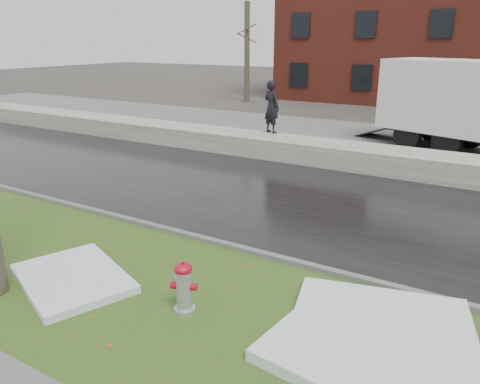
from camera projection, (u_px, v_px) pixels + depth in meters
The scene contains 13 objects.
ground at pixel (212, 272), 8.79m from camera, with size 120.00×120.00×0.00m, color #47423D.
verge at pixel (170, 301), 7.77m from camera, with size 60.00×4.50×0.04m, color #2A4C19.
road at pixel (307, 203), 12.46m from camera, with size 60.00×7.00×0.03m, color black.
parking_lot at pixel (388, 144), 19.39m from camera, with size 60.00×9.00×0.03m, color slate.
curb at pixel (240, 249), 9.59m from camera, with size 60.00×0.15×0.14m, color slate.
snowbank at pixel (357, 157), 15.77m from camera, with size 60.00×1.60×0.75m, color beige.
bg_tree_left at pixel (247, 52), 31.54m from camera, with size 1.40×1.62×6.50m.
bg_tree_center at pixel (352, 51), 31.87m from camera, with size 1.40×1.62×6.50m.
fire_hydrant at pixel (184, 285), 7.32m from camera, with size 0.43×0.41×0.87m.
worker at pixel (272, 107), 17.57m from camera, with size 0.71×0.47×1.96m, color black.
snow_patch_near at pixel (381, 325), 6.96m from camera, with size 2.60×2.00×0.16m, color white.
snow_patch_far at pixel (73, 278), 8.34m from camera, with size 2.20×1.60×0.14m, color white.
snow_patch_side at pixel (372, 362), 6.15m from camera, with size 2.80×1.80×0.18m, color white.
Camera 1 is at (4.50, -6.50, 4.18)m, focal length 35.00 mm.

